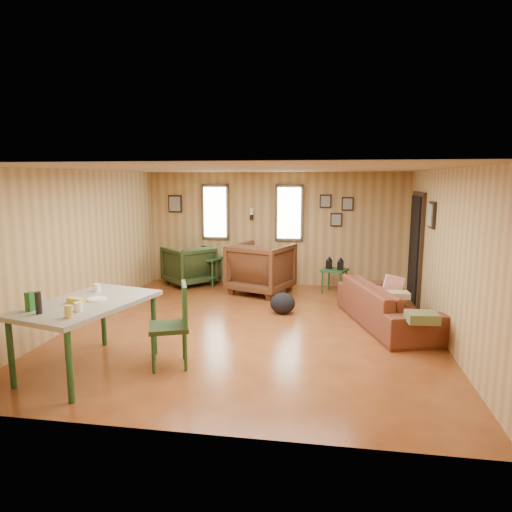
% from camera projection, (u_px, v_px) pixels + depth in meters
% --- Properties ---
extents(room, '(5.54, 6.04, 2.44)m').
position_uv_depth(room, '(266.00, 248.00, 7.05)').
color(room, brown).
rests_on(room, ground).
extents(sofa, '(1.28, 2.33, 0.88)m').
position_uv_depth(sofa, '(387.00, 298.00, 7.07)').
color(sofa, brown).
rests_on(sofa, ground).
extents(recliner_brown, '(1.37, 1.33, 1.11)m').
position_uv_depth(recliner_brown, '(261.00, 265.00, 9.07)').
color(recliner_brown, '#512D18').
rests_on(recliner_brown, ground).
extents(recliner_green, '(1.22, 1.23, 0.92)m').
position_uv_depth(recliner_green, '(189.00, 264.00, 9.79)').
color(recliner_green, '#253217').
rests_on(recliner_green, ground).
extents(end_table, '(0.66, 0.62, 0.72)m').
position_uv_depth(end_table, '(207.00, 266.00, 9.84)').
color(end_table, '#26552A').
rests_on(end_table, ground).
extents(side_table, '(0.59, 0.59, 0.73)m').
position_uv_depth(side_table, '(335.00, 268.00, 9.09)').
color(side_table, '#26552A').
rests_on(side_table, ground).
extents(cooler, '(0.39, 0.34, 0.23)m').
position_uv_depth(cooler, '(351.00, 293.00, 8.67)').
color(cooler, maroon).
rests_on(cooler, ground).
extents(backpack, '(0.47, 0.38, 0.37)m').
position_uv_depth(backpack, '(283.00, 303.00, 7.69)').
color(backpack, black).
rests_on(backpack, ground).
extents(sofa_pillows, '(0.56, 1.70, 0.35)m').
position_uv_depth(sofa_pillows, '(407.00, 302.00, 6.58)').
color(sofa_pillows, '#565E34').
rests_on(sofa_pillows, sofa).
extents(dining_table, '(1.36, 1.84, 1.08)m').
position_uv_depth(dining_table, '(86.00, 308.00, 5.33)').
color(dining_table, gray).
rests_on(dining_table, ground).
extents(dining_chair, '(0.60, 0.60, 1.02)m').
position_uv_depth(dining_chair, '(175.00, 320.00, 5.50)').
color(dining_chair, '#253217').
rests_on(dining_chair, ground).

